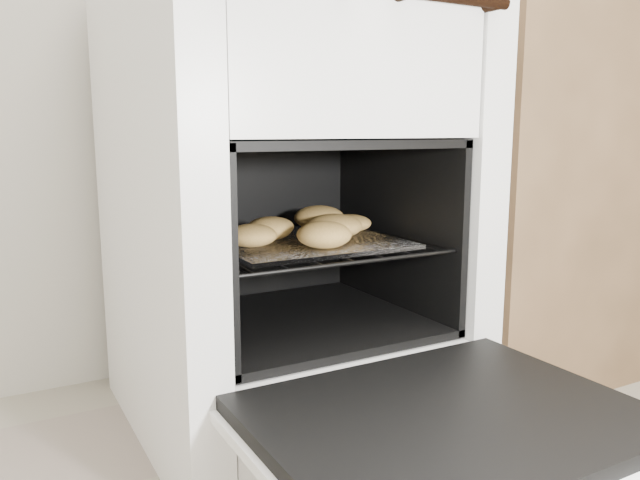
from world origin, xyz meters
The scene contains 6 objects.
stove centered at (-0.05, 1.15, 0.47)m, with size 0.63×0.70×0.97m.
oven_door centered at (-0.05, 0.62, 0.21)m, with size 0.57×0.44×0.04m.
oven_rack centered at (-0.05, 1.08, 0.40)m, with size 0.46×0.44×0.01m.
foil_sheet centered at (-0.05, 1.06, 0.41)m, with size 0.36×0.32×0.01m, color white.
baked_rolls centered at (-0.04, 1.08, 0.43)m, with size 0.36×0.34×0.05m.
counter centered at (0.84, 1.21, 0.49)m, with size 0.98×0.65×0.98m, color brown.
Camera 1 is at (-0.62, -0.03, 0.63)m, focal length 35.00 mm.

